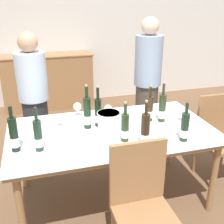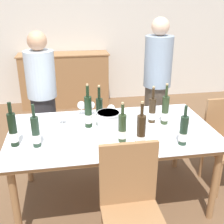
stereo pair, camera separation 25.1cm
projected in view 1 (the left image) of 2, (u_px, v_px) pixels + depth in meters
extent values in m
plane|color=brown|center=(112.00, 197.00, 2.87)|extent=(12.00, 12.00, 0.00)
cube|color=silver|center=(66.00, 26.00, 5.03)|extent=(8.00, 0.10, 2.80)
cube|color=#996B42|center=(48.00, 82.00, 5.02)|extent=(1.55, 0.44, 0.95)
cube|color=#996B42|center=(46.00, 55.00, 4.84)|extent=(1.60, 0.46, 0.02)
cylinder|color=#996B42|center=(21.00, 215.00, 2.14)|extent=(0.06, 0.06, 0.72)
cylinder|color=#996B42|center=(213.00, 178.00, 2.56)|extent=(0.06, 0.06, 0.72)
cylinder|color=#996B42|center=(22.00, 157.00, 2.90)|extent=(0.06, 0.06, 0.72)
cylinder|color=#996B42|center=(170.00, 136.00, 3.33)|extent=(0.06, 0.06, 0.72)
cube|color=#996B42|center=(112.00, 132.00, 2.59)|extent=(1.84, 1.02, 0.04)
cube|color=white|center=(112.00, 130.00, 2.58)|extent=(1.87, 1.05, 0.01)
cylinder|color=white|center=(109.00, 122.00, 2.51)|extent=(0.20, 0.20, 0.19)
cylinder|color=white|center=(109.00, 113.00, 2.47)|extent=(0.21, 0.21, 0.01)
cylinder|color=#332314|center=(145.00, 131.00, 2.23)|extent=(0.07, 0.07, 0.29)
cylinder|color=white|center=(145.00, 138.00, 2.26)|extent=(0.07, 0.07, 0.08)
cylinder|color=#332314|center=(146.00, 108.00, 2.16)|extent=(0.03, 0.03, 0.10)
cylinder|color=tan|center=(147.00, 101.00, 2.14)|extent=(0.02, 0.02, 0.02)
cylinder|color=black|center=(14.00, 135.00, 2.18)|extent=(0.07, 0.07, 0.28)
cylinder|color=white|center=(15.00, 142.00, 2.21)|extent=(0.07, 0.07, 0.08)
cylinder|color=black|center=(11.00, 112.00, 2.11)|extent=(0.03, 0.03, 0.10)
cylinder|color=#1E3323|center=(38.00, 136.00, 2.20)|extent=(0.06, 0.06, 0.26)
cylinder|color=white|center=(39.00, 142.00, 2.22)|extent=(0.07, 0.07, 0.07)
cylinder|color=#1E3323|center=(36.00, 114.00, 2.13)|extent=(0.03, 0.03, 0.11)
cylinder|color=#28381E|center=(162.00, 108.00, 2.71)|extent=(0.07, 0.07, 0.27)
cylinder|color=white|center=(162.00, 114.00, 2.73)|extent=(0.07, 0.07, 0.08)
cylinder|color=#28381E|center=(164.00, 89.00, 2.64)|extent=(0.02, 0.02, 0.11)
cylinder|color=tan|center=(164.00, 83.00, 2.61)|extent=(0.02, 0.02, 0.02)
cylinder|color=black|center=(87.00, 113.00, 2.57)|extent=(0.07, 0.07, 0.30)
cylinder|color=white|center=(87.00, 120.00, 2.60)|extent=(0.07, 0.07, 0.08)
cylinder|color=black|center=(86.00, 92.00, 2.49)|extent=(0.03, 0.03, 0.11)
cylinder|color=tan|center=(86.00, 86.00, 2.47)|extent=(0.02, 0.02, 0.02)
cylinder|color=black|center=(98.00, 113.00, 2.62)|extent=(0.06, 0.06, 0.27)
cylinder|color=white|center=(98.00, 118.00, 2.64)|extent=(0.06, 0.06, 0.07)
cylinder|color=black|center=(98.00, 93.00, 2.55)|extent=(0.03, 0.03, 0.11)
cylinder|color=tan|center=(98.00, 87.00, 2.52)|extent=(0.02, 0.02, 0.02)
cylinder|color=#1E3323|center=(185.00, 127.00, 2.35)|extent=(0.07, 0.07, 0.25)
cylinder|color=white|center=(184.00, 133.00, 2.37)|extent=(0.07, 0.07, 0.07)
cylinder|color=#1E3323|center=(187.00, 108.00, 2.28)|extent=(0.03, 0.03, 0.10)
cylinder|color=#28381E|center=(125.00, 128.00, 2.35)|extent=(0.07, 0.07, 0.24)
cylinder|color=silver|center=(125.00, 133.00, 2.37)|extent=(0.07, 0.07, 0.07)
cylinder|color=#28381E|center=(125.00, 109.00, 2.28)|extent=(0.03, 0.03, 0.09)
cylinder|color=tan|center=(125.00, 103.00, 2.26)|extent=(0.02, 0.02, 0.02)
cylinder|color=#332314|center=(149.00, 109.00, 2.74)|extent=(0.07, 0.07, 0.24)
cylinder|color=white|center=(149.00, 114.00, 2.76)|extent=(0.07, 0.07, 0.07)
cylinder|color=#332314|center=(150.00, 92.00, 2.67)|extent=(0.02, 0.02, 0.11)
cylinder|color=tan|center=(151.00, 86.00, 2.65)|extent=(0.02, 0.02, 0.02)
cylinder|color=white|center=(108.00, 117.00, 2.85)|extent=(0.06, 0.06, 0.00)
cylinder|color=white|center=(108.00, 114.00, 2.83)|extent=(0.01, 0.01, 0.06)
sphere|color=white|center=(108.00, 109.00, 2.81)|extent=(0.08, 0.08, 0.08)
cylinder|color=white|center=(183.00, 121.00, 2.76)|extent=(0.06, 0.06, 0.00)
cylinder|color=white|center=(184.00, 117.00, 2.74)|extent=(0.01, 0.01, 0.08)
sphere|color=white|center=(184.00, 111.00, 2.71)|extent=(0.08, 0.08, 0.08)
cylinder|color=white|center=(60.00, 126.00, 2.65)|extent=(0.07, 0.07, 0.00)
cylinder|color=white|center=(60.00, 123.00, 2.64)|extent=(0.01, 0.01, 0.06)
sphere|color=white|center=(60.00, 118.00, 2.61)|extent=(0.07, 0.07, 0.07)
cylinder|color=white|center=(88.00, 116.00, 2.88)|extent=(0.07, 0.07, 0.00)
cylinder|color=white|center=(88.00, 112.00, 2.86)|extent=(0.01, 0.01, 0.08)
sphere|color=white|center=(88.00, 106.00, 2.83)|extent=(0.07, 0.07, 0.07)
cylinder|color=white|center=(78.00, 116.00, 2.87)|extent=(0.07, 0.07, 0.00)
cylinder|color=white|center=(78.00, 113.00, 2.86)|extent=(0.01, 0.01, 0.07)
sphere|color=white|center=(77.00, 107.00, 2.83)|extent=(0.08, 0.08, 0.08)
cylinder|color=#996B42|center=(157.00, 222.00, 2.25)|extent=(0.03, 0.03, 0.45)
cube|color=#996B42|center=(146.00, 220.00, 1.95)|extent=(0.42, 0.42, 0.04)
cube|color=#996B42|center=(138.00, 172.00, 2.02)|extent=(0.42, 0.04, 0.49)
cylinder|color=#996B42|center=(214.00, 174.00, 2.89)|extent=(0.03, 0.03, 0.41)
cylinder|color=#996B42|center=(195.00, 156.00, 3.22)|extent=(0.03, 0.03, 0.41)
cylinder|color=#996B42|center=(223.00, 151.00, 3.31)|extent=(0.03, 0.03, 0.41)
cube|color=#996B42|center=(222.00, 144.00, 3.02)|extent=(0.42, 0.42, 0.04)
cube|color=#996B42|center=(215.00, 115.00, 3.09)|extent=(0.42, 0.04, 0.48)
cylinder|color=#2D2D33|center=(38.00, 132.00, 3.30)|extent=(0.28, 0.28, 0.83)
cylinder|color=silver|center=(32.00, 77.00, 3.04)|extent=(0.33, 0.33, 0.52)
sphere|color=tan|center=(28.00, 42.00, 2.90)|extent=(0.21, 0.21, 0.21)
cylinder|color=#51473D|center=(146.00, 117.00, 3.65)|extent=(0.28, 0.28, 0.89)
cylinder|color=#8C9EB2|center=(149.00, 61.00, 3.37)|extent=(0.33, 0.33, 0.60)
sphere|color=beige|center=(150.00, 26.00, 3.22)|extent=(0.21, 0.21, 0.21)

